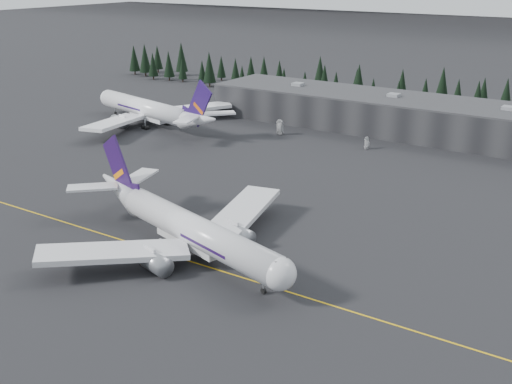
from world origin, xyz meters
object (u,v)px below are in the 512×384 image
Objects in this scene: terminal at (419,117)px; gse_vehicle_a at (280,133)px; jet_main at (182,225)px; jet_parked at (154,111)px; gse_vehicle_b at (367,147)px.

gse_vehicle_a is (-40.82, -27.99, -5.52)m from terminal.
jet_parked reaches higher than jet_main.
terminal is 38.38× the size of gse_vehicle_b.
gse_vehicle_b is at bearing 8.69° from gse_vehicle_a.
terminal is 29.64m from gse_vehicle_b.
gse_vehicle_b is at bearing -103.82° from terminal.
terminal is 2.40× the size of jet_main.
terminal is 2.26× the size of jet_parked.
jet_main is 101.21m from gse_vehicle_a.
jet_parked is at bearing -153.52° from terminal.
gse_vehicle_b is at bearing -156.21° from jet_parked.
gse_vehicle_a is at bearing 125.39° from jet_main.
terminal is at bearing 102.54° from jet_main.
gse_vehicle_a is 33.87m from gse_vehicle_b.
jet_main is at bearing -93.10° from terminal.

